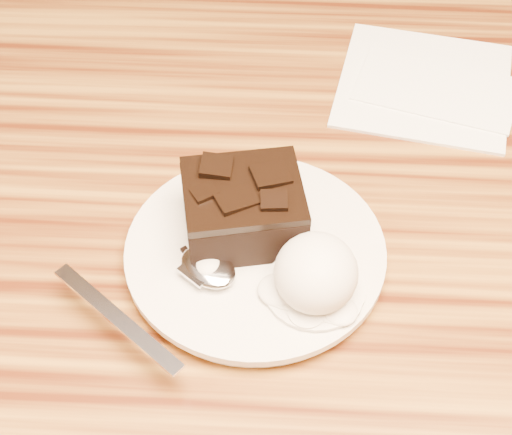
{
  "coord_description": "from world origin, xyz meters",
  "views": [
    {
      "loc": [
        0.02,
        -0.42,
        1.24
      ],
      "look_at": [
        -0.0,
        -0.03,
        0.79
      ],
      "focal_mm": 56.57,
      "sensor_mm": 36.0,
      "label": 1
    }
  ],
  "objects_px": {
    "brownie": "(244,211)",
    "spoon": "(208,269)",
    "ice_cream_scoop": "(316,273)",
    "napkin": "(424,84)",
    "plate": "(255,255)",
    "dining_table": "(259,432)"
  },
  "relations": [
    {
      "from": "spoon",
      "to": "ice_cream_scoop",
      "type": "bearing_deg",
      "value": -58.66
    },
    {
      "from": "ice_cream_scoop",
      "to": "napkin",
      "type": "bearing_deg",
      "value": 68.02
    },
    {
      "from": "plate",
      "to": "ice_cream_scoop",
      "type": "xyz_separation_m",
      "value": [
        0.04,
        -0.04,
        0.03
      ]
    },
    {
      "from": "plate",
      "to": "brownie",
      "type": "height_order",
      "value": "brownie"
    },
    {
      "from": "dining_table",
      "to": "plate",
      "type": "xyz_separation_m",
      "value": [
        -0.0,
        -0.04,
        0.38
      ]
    },
    {
      "from": "ice_cream_scoop",
      "to": "plate",
      "type": "bearing_deg",
      "value": 140.65
    },
    {
      "from": "plate",
      "to": "brownie",
      "type": "bearing_deg",
      "value": 117.54
    },
    {
      "from": "plate",
      "to": "spoon",
      "type": "distance_m",
      "value": 0.04
    },
    {
      "from": "plate",
      "to": "spoon",
      "type": "height_order",
      "value": "spoon"
    },
    {
      "from": "dining_table",
      "to": "ice_cream_scoop",
      "type": "height_order",
      "value": "ice_cream_scoop"
    },
    {
      "from": "plate",
      "to": "napkin",
      "type": "xyz_separation_m",
      "value": [
        0.15,
        0.22,
        -0.0
      ]
    },
    {
      "from": "brownie",
      "to": "spoon",
      "type": "height_order",
      "value": "brownie"
    },
    {
      "from": "brownie",
      "to": "napkin",
      "type": "xyz_separation_m",
      "value": [
        0.16,
        0.2,
        -0.03
      ]
    },
    {
      "from": "brownie",
      "to": "spoon",
      "type": "xyz_separation_m",
      "value": [
        -0.02,
        -0.04,
        -0.01
      ]
    },
    {
      "from": "ice_cream_scoop",
      "to": "spoon",
      "type": "distance_m",
      "value": 0.08
    },
    {
      "from": "spoon",
      "to": "dining_table",
      "type": "bearing_deg",
      "value": 12.53
    },
    {
      "from": "brownie",
      "to": "dining_table",
      "type": "bearing_deg",
      "value": 64.02
    },
    {
      "from": "plate",
      "to": "brownie",
      "type": "relative_size",
      "value": 2.27
    },
    {
      "from": "brownie",
      "to": "ice_cream_scoop",
      "type": "distance_m",
      "value": 0.08
    },
    {
      "from": "dining_table",
      "to": "ice_cream_scoop",
      "type": "relative_size",
      "value": 18.8
    },
    {
      "from": "plate",
      "to": "dining_table",
      "type": "bearing_deg",
      "value": 88.15
    },
    {
      "from": "dining_table",
      "to": "spoon",
      "type": "xyz_separation_m",
      "value": [
        -0.03,
        -0.07,
        0.4
      ]
    }
  ]
}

